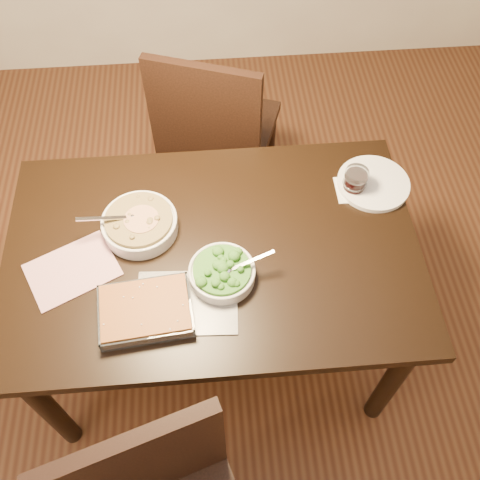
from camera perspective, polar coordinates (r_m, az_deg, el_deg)
The scene contains 11 objects.
ground at distance 2.46m, azimuth -2.21°, elevation -10.50°, with size 4.00×4.00×0.00m, color #422112.
table at distance 1.88m, azimuth -2.85°, elevation -2.42°, with size 1.40×0.90×0.75m.
magazine_a at distance 1.83m, azimuth -17.46°, elevation -3.08°, with size 0.28×0.20×0.01m, color #9D2D4A.
magazine_b at distance 1.70m, azimuth -5.70°, elevation -6.64°, with size 0.32×0.23×0.01m, color #282830.
coaster at distance 1.99m, azimuth 11.94°, elevation 5.30°, with size 0.12×0.12×0.00m, color white.
stew_bowl at distance 1.84m, azimuth -10.65°, elevation 1.74°, with size 0.29×0.26×0.10m.
broccoli_bowl at distance 1.71m, azimuth -1.92°, elevation -3.49°, with size 0.24×0.22×0.08m.
baking_dish at distance 1.68m, azimuth -10.04°, elevation -7.42°, with size 0.30×0.23×0.05m.
wine_tumbler at distance 1.95m, azimuth 12.20°, elevation 6.25°, with size 0.08×0.08×0.09m.
dinner_plate at distance 2.02m, azimuth 14.02°, elevation 5.89°, with size 0.26×0.26×0.02m, color white.
chair_far at distance 2.43m, azimuth -2.70°, elevation 11.58°, with size 0.60×0.60×1.00m.
Camera 1 is at (0.01, -1.00, 2.25)m, focal length 40.00 mm.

